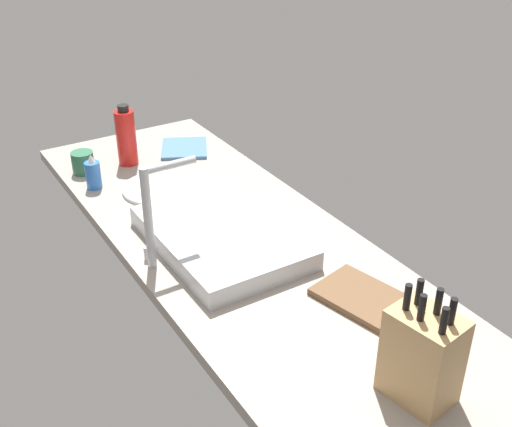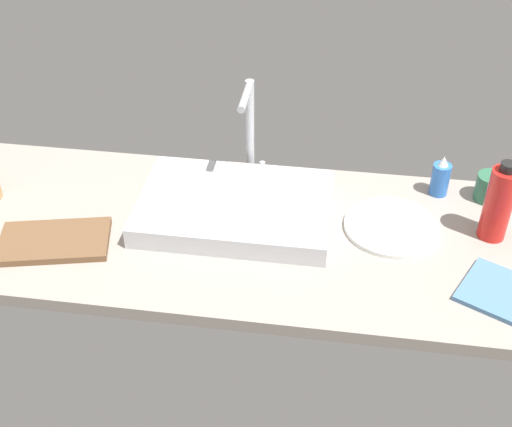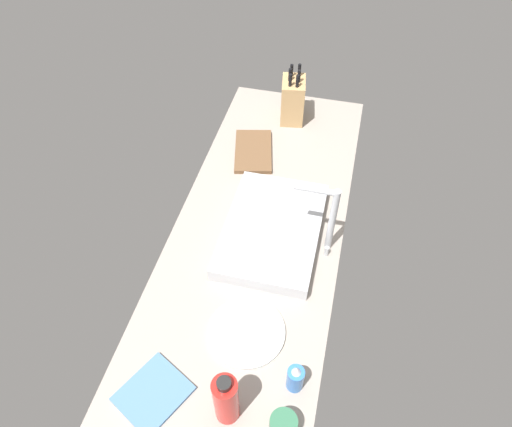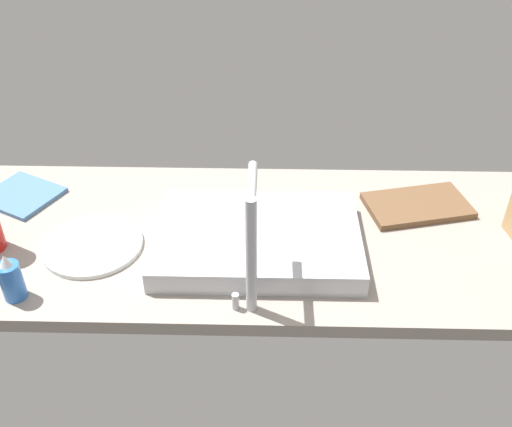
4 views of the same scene
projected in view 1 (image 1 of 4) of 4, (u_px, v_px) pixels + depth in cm
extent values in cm
cube|color=gray|center=(236.00, 242.00, 184.95)|extent=(183.22, 62.79, 3.50)
cube|color=#B7BABF|center=(221.00, 237.00, 178.92)|extent=(49.79, 34.09, 5.63)
cylinder|color=#B7BABF|center=(148.00, 219.00, 164.25)|extent=(2.40, 2.40, 29.05)
cylinder|color=#B7BABF|center=(170.00, 165.00, 160.83)|extent=(2.00, 14.13, 2.00)
cylinder|color=#B7BABF|center=(147.00, 253.00, 173.01)|extent=(1.60, 1.60, 4.00)
cube|color=tan|center=(422.00, 357.00, 125.77)|extent=(15.41, 12.33, 20.10)
cylinder|color=black|center=(452.00, 311.00, 117.69)|extent=(1.61, 1.61, 5.72)
cylinder|color=black|center=(444.00, 321.00, 115.33)|extent=(1.61, 1.61, 5.72)
cylinder|color=black|center=(439.00, 301.00, 120.28)|extent=(1.61, 1.61, 5.72)
cylinder|color=black|center=(422.00, 308.00, 118.63)|extent=(1.61, 1.61, 5.72)
cylinder|color=black|center=(419.00, 292.00, 122.92)|extent=(1.61, 1.61, 5.72)
cylinder|color=black|center=(407.00, 297.00, 121.48)|extent=(1.61, 1.61, 5.72)
cube|color=brown|center=(370.00, 301.00, 156.31)|extent=(29.90, 21.47, 1.80)
cylinder|color=blue|center=(93.00, 175.00, 209.26)|extent=(5.01, 5.01, 9.16)
cone|color=silver|center=(91.00, 159.00, 206.32)|extent=(2.75, 2.75, 2.80)
cylinder|color=red|center=(126.00, 138.00, 223.33)|extent=(6.95, 6.95, 19.60)
cylinder|color=black|center=(123.00, 108.00, 217.96)|extent=(3.82, 3.82, 2.20)
cylinder|color=silver|center=(160.00, 188.00, 209.88)|extent=(24.54, 24.54, 1.20)
cube|color=teal|center=(184.00, 148.00, 238.25)|extent=(24.13, 23.23, 1.20)
cylinder|color=#2D6647|center=(83.00, 162.00, 219.74)|extent=(7.61, 7.61, 7.58)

